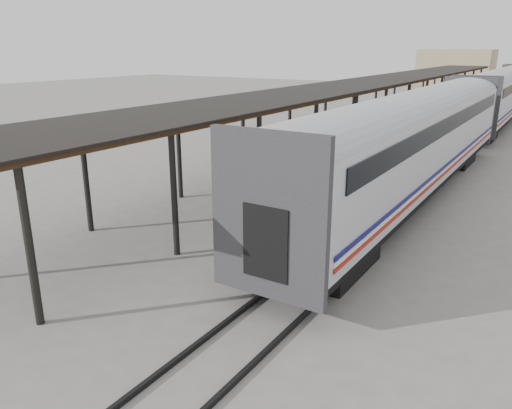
{
  "coord_description": "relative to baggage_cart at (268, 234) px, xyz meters",
  "views": [
    {
      "loc": [
        8.75,
        -13.2,
        6.39
      ],
      "look_at": [
        0.83,
        -0.68,
        1.7
      ],
      "focal_mm": 35.0,
      "sensor_mm": 36.0,
      "label": 1
    }
  ],
  "objects": [
    {
      "name": "ground",
      "position": [
        -1.05,
        0.3,
        -0.65
      ],
      "size": [
        160.0,
        160.0,
        0.0
      ],
      "primitive_type": "plane",
      "color": "slate",
      "rests_on": "ground"
    },
    {
      "name": "canopy",
      "position": [
        -4.45,
        24.3,
        3.36
      ],
      "size": [
        4.9,
        64.3,
        4.15
      ],
      "color": "#422B19",
      "rests_on": "ground"
    },
    {
      "name": "suitcase_stack",
      "position": [
        -0.04,
        0.39,
        0.39
      ],
      "size": [
        1.36,
        1.06,
        0.45
      ],
      "rotation": [
        0.0,
        0.0,
        -0.28
      ],
      "color": "#3A3A3C",
      "rests_on": "baggage_cart"
    },
    {
      "name": "train",
      "position": [
        2.14,
        34.1,
        2.04
      ],
      "size": [
        3.45,
        76.01,
        4.01
      ],
      "color": "silver",
      "rests_on": "ground"
    },
    {
      "name": "porter",
      "position": [
        0.15,
        -0.65,
        1.17
      ],
      "size": [
        0.51,
        0.73,
        1.91
      ],
      "primitive_type": "imported",
      "rotation": [
        0.0,
        0.0,
        1.64
      ],
      "color": "navy",
      "rests_on": "baggage_cart"
    },
    {
      "name": "pedestrian",
      "position": [
        -2.51,
        14.86,
        0.19
      ],
      "size": [
        0.99,
        0.43,
        1.67
      ],
      "primitive_type": "imported",
      "rotation": [
        0.0,
        0.0,
        3.12
      ],
      "color": "black",
      "rests_on": "ground"
    },
    {
      "name": "building_left",
      "position": [
        -11.05,
        82.3,
        2.35
      ],
      "size": [
        12.0,
        8.0,
        6.0
      ],
      "primitive_type": "cube",
      "color": "tan",
      "rests_on": "ground"
    },
    {
      "name": "luggage_tug",
      "position": [
        -3.7,
        20.92,
        0.05
      ],
      "size": [
        1.12,
        1.76,
        1.52
      ],
      "rotation": [
        0.0,
        0.0,
        0.04
      ],
      "color": "#9C260E",
      "rests_on": "ground"
    },
    {
      "name": "baggage_cart",
      "position": [
        0.0,
        0.0,
        0.0
      ],
      "size": [
        1.86,
        2.65,
        0.86
      ],
      "rotation": [
        0.0,
        0.0,
        -0.28
      ],
      "color": "brown",
      "rests_on": "ground"
    },
    {
      "name": "rails",
      "position": [
        2.15,
        34.3,
        -0.59
      ],
      "size": [
        1.54,
        150.0,
        0.12
      ],
      "color": "black",
      "rests_on": "ground"
    }
  ]
}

